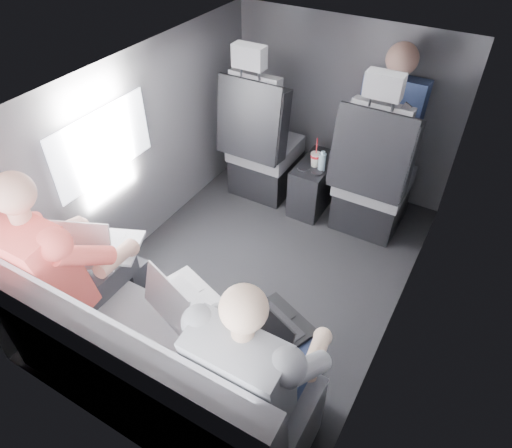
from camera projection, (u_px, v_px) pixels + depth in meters
The scene contains 20 objects.
floor at pixel (258, 273), 3.11m from camera, with size 2.60×2.60×0.00m, color black.
ceiling at pixel (259, 83), 2.24m from camera, with size 2.60×2.60×0.00m, color #B2B2AD.
panel_left at pixel (141, 153), 3.02m from camera, with size 0.02×2.60×1.35m, color #56565B.
panel_right at pixel (411, 246), 2.33m from camera, with size 0.02×2.60×1.35m, color #56565B.
panel_front at pixel (342, 107), 3.54m from camera, with size 1.80×0.02×1.35m, color #56565B.
panel_back at pixel (97, 361), 1.82m from camera, with size 1.80×0.02×1.35m, color #56565B.
side_window at pixel (103, 144), 2.67m from camera, with size 0.02×0.75×0.42m, color white.
seatbelt at pixel (374, 144), 2.87m from camera, with size 0.05×0.01×0.65m, color black.
front_seat_left at pixel (262, 150), 3.58m from camera, with size 0.52×0.58×1.26m.
front_seat_right at pixel (372, 183), 3.24m from camera, with size 0.52×0.58×1.26m.
center_console at pixel (314, 184), 3.57m from camera, with size 0.24×0.48×0.41m.
rear_bench at pixel (150, 367), 2.21m from camera, with size 1.60×0.57×0.92m.
soda_cup at pixel (315, 159), 3.37m from camera, with size 0.08×0.08×0.23m.
water_bottle at pixel (322, 162), 3.32m from camera, with size 0.05×0.05×0.16m.
laptop_white at pixel (95, 246), 2.39m from camera, with size 0.45×0.48×0.27m.
laptop_silver at pixel (180, 297), 2.13m from camera, with size 0.38×0.38×0.23m.
laptop_black at pixel (275, 325), 2.01m from camera, with size 0.35×0.36×0.21m.
passenger_rear_left at pixel (66, 266), 2.27m from camera, with size 0.52×0.64×1.25m.
passenger_rear_right at pixel (259, 367), 1.87m from camera, with size 0.48×0.60×1.18m.
passenger_front_right at pixel (389, 121), 3.19m from camera, with size 0.42×0.42×0.87m.
Camera 1 is at (1.06, -1.88, 2.27)m, focal length 32.00 mm.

